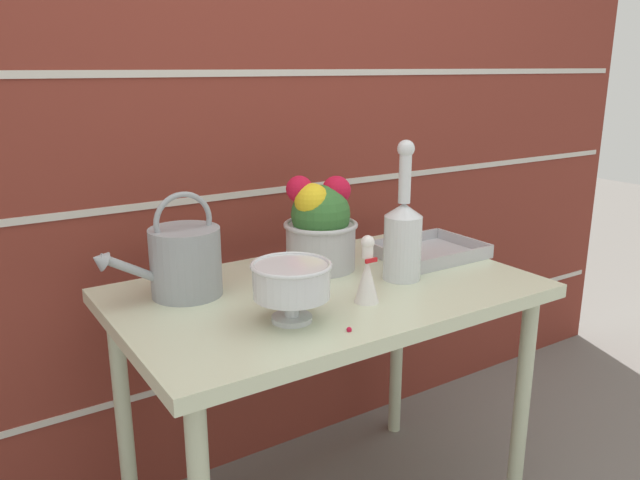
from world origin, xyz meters
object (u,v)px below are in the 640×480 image
Objects in this scene: flower_planter at (320,225)px; wire_tray at (429,253)px; watering_can at (184,260)px; crystal_pedestal_bowl at (291,281)px; figurine_vase at (367,275)px; glass_decanter at (403,234)px.

flower_planter reaches higher than wire_tray.
watering_can is at bearing 179.18° from flower_planter.
crystal_pedestal_bowl is at bearing -64.51° from watering_can.
watering_can is 0.32m from crystal_pedestal_bowl.
figurine_vase is 0.56× the size of wire_tray.
wire_tray is at bearing 18.74° from crystal_pedestal_bowl.
glass_decanter is (0.54, -0.20, 0.03)m from watering_can.
watering_can is 0.40m from flower_planter.
glass_decanter is at bearing 25.22° from figurine_vase.
watering_can is at bearing 173.51° from wire_tray.
crystal_pedestal_bowl is 0.61× the size of wire_tray.
flower_planter is at bearing -0.82° from watering_can.
flower_planter is 0.29m from figurine_vase.
watering_can is 1.07× the size of wire_tray.
watering_can reaches higher than crystal_pedestal_bowl.
glass_decanter is 1.25× the size of wire_tray.
glass_decanter reaches higher than watering_can.
wire_tray is (0.61, 0.21, -0.09)m from crystal_pedestal_bowl.
figurine_vase is at bearing -152.63° from wire_tray.
glass_decanter is (0.14, -0.20, -0.00)m from flower_planter.
flower_planter reaches higher than crystal_pedestal_bowl.
figurine_vase is (-0.05, -0.28, -0.06)m from flower_planter.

